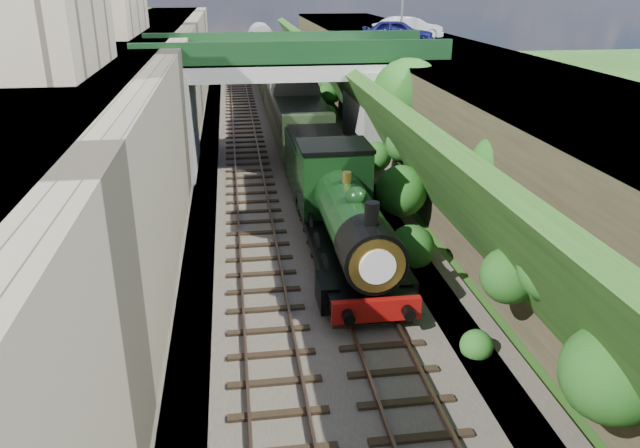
# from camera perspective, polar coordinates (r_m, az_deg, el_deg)

# --- Properties ---
(trackbed) EXTENTS (10.00, 90.00, 0.20)m
(trackbed) POSITION_cam_1_polar(r_m,az_deg,el_deg) (32.17, -2.78, 3.38)
(trackbed) COLOR #473F38
(trackbed) RESTS_ON ground
(retaining_wall) EXTENTS (1.00, 90.00, 7.00)m
(retaining_wall) POSITION_cam_1_polar(r_m,az_deg,el_deg) (31.27, -13.09, 8.78)
(retaining_wall) COLOR #756B56
(retaining_wall) RESTS_ON ground
(street_plateau_left) EXTENTS (6.00, 90.00, 7.00)m
(street_plateau_left) POSITION_cam_1_polar(r_m,az_deg,el_deg) (31.77, -19.45, 8.31)
(street_plateau_left) COLOR #262628
(street_plateau_left) RESTS_ON ground
(street_plateau_right) EXTENTS (8.00, 90.00, 6.25)m
(street_plateau_right) POSITION_cam_1_polar(r_m,az_deg,el_deg) (33.55, 13.70, 8.92)
(street_plateau_right) COLOR #262628
(street_plateau_right) RESTS_ON ground
(embankment_slope) EXTENTS (4.64, 90.00, 6.51)m
(embankment_slope) POSITION_cam_1_polar(r_m,az_deg,el_deg) (30.11, 7.16, 7.24)
(embankment_slope) COLOR #1E4714
(embankment_slope) RESTS_ON ground
(track_left) EXTENTS (2.50, 90.00, 0.20)m
(track_left) POSITION_cam_1_polar(r_m,az_deg,el_deg) (32.02, -6.35, 3.45)
(track_left) COLOR black
(track_left) RESTS_ON trackbed
(track_right) EXTENTS (2.50, 90.00, 0.20)m
(track_right) POSITION_cam_1_polar(r_m,az_deg,el_deg) (32.25, -0.66, 3.72)
(track_right) COLOR black
(track_right) RESTS_ON trackbed
(road_bridge) EXTENTS (16.00, 6.40, 7.25)m
(road_bridge) POSITION_cam_1_polar(r_m,az_deg,el_deg) (35.16, -1.97, 11.65)
(road_bridge) COLOR gray
(road_bridge) RESTS_ON ground
(building_near) EXTENTS (4.00, 8.00, 4.00)m
(building_near) POSITION_cam_1_polar(r_m,az_deg,el_deg) (25.37, -24.67, 17.16)
(building_near) COLOR gray
(building_near) RESTS_ON street_plateau_left
(tree) EXTENTS (3.60, 3.80, 6.60)m
(tree) POSITION_cam_1_polar(r_m,az_deg,el_deg) (31.51, 8.17, 11.34)
(tree) COLOR black
(tree) RESTS_ON ground
(car_blue) EXTENTS (4.75, 3.05, 1.51)m
(car_blue) POSITION_cam_1_polar(r_m,az_deg,el_deg) (40.48, 7.11, 17.00)
(car_blue) COLOR #12124F
(car_blue) RESTS_ON street_plateau_right
(car_silver) EXTENTS (4.90, 2.95, 1.53)m
(car_silver) POSITION_cam_1_polar(r_m,az_deg,el_deg) (43.35, 8.05, 17.27)
(car_silver) COLOR silver
(car_silver) RESTS_ON street_plateau_right
(locomotive) EXTENTS (3.10, 10.22, 3.83)m
(locomotive) POSITION_cam_1_polar(r_m,az_deg,el_deg) (22.75, 2.48, 0.30)
(locomotive) COLOR black
(locomotive) RESTS_ON trackbed
(tender) EXTENTS (2.70, 6.00, 3.05)m
(tender) POSITION_cam_1_polar(r_m,az_deg,el_deg) (29.71, -0.10, 4.92)
(tender) COLOR black
(tender) RESTS_ON trackbed
(coach_front) EXTENTS (2.90, 18.00, 3.70)m
(coach_front) POSITION_cam_1_polar(r_m,az_deg,el_deg) (41.77, -2.55, 10.41)
(coach_front) COLOR black
(coach_front) RESTS_ON trackbed
(coach_middle) EXTENTS (2.90, 18.00, 3.70)m
(coach_middle) POSITION_cam_1_polar(r_m,az_deg,el_deg) (60.26, -4.38, 13.83)
(coach_middle) COLOR black
(coach_middle) RESTS_ON trackbed
(coach_rear) EXTENTS (2.90, 18.00, 3.70)m
(coach_rear) POSITION_cam_1_polar(r_m,az_deg,el_deg) (78.90, -5.37, 15.64)
(coach_rear) COLOR black
(coach_rear) RESTS_ON trackbed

